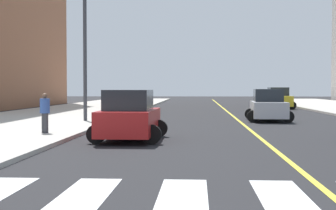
{
  "coord_description": "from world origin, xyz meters",
  "views": [
    {
      "loc": [
        -2.43,
        -4.62,
        1.97
      ],
      "look_at": [
        -4.29,
        26.41,
        0.9
      ],
      "focal_mm": 53.61,
      "sensor_mm": 36.0,
      "label": 1
    }
  ],
  "objects_px": {
    "car_black_nearest": "(269,98)",
    "pedestrian_walking_west": "(45,111)",
    "car_yellow_second": "(278,99)",
    "car_red_fourth": "(129,117)",
    "street_lamp": "(85,40)",
    "car_silver_fifth": "(268,106)"
  },
  "relations": [
    {
      "from": "car_red_fourth",
      "to": "pedestrian_walking_west",
      "type": "bearing_deg",
      "value": 161.71
    },
    {
      "from": "car_red_fourth",
      "to": "car_yellow_second",
      "type": "bearing_deg",
      "value": 71.94
    },
    {
      "from": "car_black_nearest",
      "to": "car_yellow_second",
      "type": "height_order",
      "value": "car_yellow_second"
    },
    {
      "from": "street_lamp",
      "to": "car_yellow_second",
      "type": "bearing_deg",
      "value": 55.87
    },
    {
      "from": "car_yellow_second",
      "to": "car_red_fourth",
      "type": "height_order",
      "value": "car_yellow_second"
    },
    {
      "from": "street_lamp",
      "to": "car_red_fourth",
      "type": "bearing_deg",
      "value": -67.38
    },
    {
      "from": "car_red_fourth",
      "to": "car_silver_fifth",
      "type": "bearing_deg",
      "value": 60.46
    },
    {
      "from": "car_black_nearest",
      "to": "pedestrian_walking_west",
      "type": "bearing_deg",
      "value": 70.06
    },
    {
      "from": "car_yellow_second",
      "to": "car_silver_fifth",
      "type": "distance_m",
      "value": 18.16
    },
    {
      "from": "car_red_fourth",
      "to": "street_lamp",
      "type": "distance_m",
      "value": 10.25
    },
    {
      "from": "car_red_fourth",
      "to": "car_silver_fifth",
      "type": "relative_size",
      "value": 0.99
    },
    {
      "from": "car_silver_fifth",
      "to": "pedestrian_walking_west",
      "type": "bearing_deg",
      "value": 46.96
    },
    {
      "from": "car_black_nearest",
      "to": "pedestrian_walking_west",
      "type": "xyz_separation_m",
      "value": [
        -13.63,
        -33.68,
        0.18
      ]
    },
    {
      "from": "pedestrian_walking_west",
      "to": "car_yellow_second",
      "type": "bearing_deg",
      "value": -73.69
    },
    {
      "from": "car_silver_fifth",
      "to": "street_lamp",
      "type": "relative_size",
      "value": 0.57
    },
    {
      "from": "car_red_fourth",
      "to": "car_black_nearest",
      "type": "bearing_deg",
      "value": 75.09
    },
    {
      "from": "car_red_fourth",
      "to": "pedestrian_walking_west",
      "type": "height_order",
      "value": "car_red_fourth"
    },
    {
      "from": "car_red_fourth",
      "to": "pedestrian_walking_west",
      "type": "relative_size",
      "value": 2.66
    },
    {
      "from": "car_yellow_second",
      "to": "pedestrian_walking_west",
      "type": "relative_size",
      "value": 2.8
    },
    {
      "from": "car_black_nearest",
      "to": "street_lamp",
      "type": "bearing_deg",
      "value": 64.45
    },
    {
      "from": "pedestrian_walking_west",
      "to": "street_lamp",
      "type": "xyz_separation_m",
      "value": [
        -0.06,
        7.54,
        3.58
      ]
    },
    {
      "from": "car_black_nearest",
      "to": "car_yellow_second",
      "type": "xyz_separation_m",
      "value": [
        0.1,
        -5.79,
        0.08
      ]
    }
  ]
}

